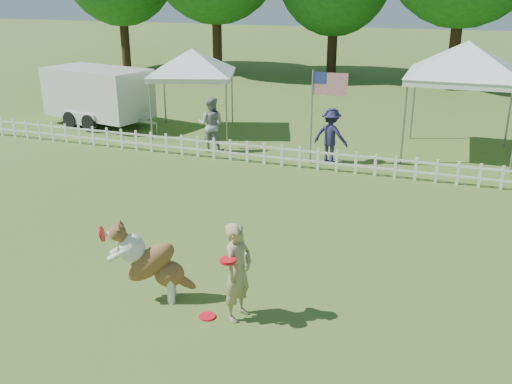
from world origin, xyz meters
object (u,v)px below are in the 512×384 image
Objects in this scene: canopy_tent_left at (193,92)px; flag_pole at (311,118)px; dog at (152,262)px; spectator_b at (331,136)px; canopy_tent_right at (461,101)px; cargo_trailer at (98,96)px; frisbee_on_turf at (207,316)px; handler at (238,272)px; spectator_a at (211,124)px.

canopy_tent_left is 1.04× the size of flag_pole.
spectator_b reaches higher than dog.
canopy_tent_left reaches higher than dog.
cargo_trailer is (-11.78, -0.36, -0.57)m from canopy_tent_right.
frisbee_on_turf is 0.16× the size of spectator_b.
spectator_b is (-3.23, -2.00, -0.81)m from canopy_tent_right.
canopy_tent_left is 5.40m from spectator_b.
flag_pole is (-1.01, 7.81, 0.52)m from handler.
canopy_tent_left reaches higher than spectator_a.
cargo_trailer is at bearing -178.82° from canopy_tent_right.
cargo_trailer is 8.31m from flag_pole.
spectator_a is at bearing 170.22° from flag_pole.
handler is 0.59× the size of flag_pole.
spectator_b is at bearing 171.73° from spectator_a.
frisbee_on_turf is 0.05× the size of cargo_trailer.
canopy_tent_left is at bearing 15.45° from cargo_trailer.
dog is (-1.41, 0.01, -0.10)m from handler.
cargo_trailer is at bearing 105.50° from dog.
canopy_tent_right reaches higher than cargo_trailer.
spectator_a reaches higher than dog.
canopy_tent_right is at bearing -3.59° from handler.
flag_pole reaches higher than frisbee_on_turf.
cargo_trailer is (-3.52, -0.23, -0.33)m from canopy_tent_left.
canopy_tent_left is 2.53m from spectator_a.
spectator_a reaches higher than frisbee_on_turf.
flag_pole is (0.41, 7.80, 0.62)m from dog.
canopy_tent_right is 0.69× the size of cargo_trailer.
frisbee_on_turf is at bearing -91.69° from flag_pole.
spectator_a reaches higher than handler.
dog is 1.18m from frisbee_on_turf.
flag_pole is 1.69× the size of spectator_b.
flag_pole reaches higher than spectator_b.
frisbee_on_turf is at bearing 123.11° from handler.
canopy_tent_right is (4.11, 10.10, 0.91)m from dog.
canopy_tent_left reaches higher than spectator_b.
canopy_tent_right is at bearing -17.26° from canopy_tent_left.
frisbee_on_turf is (0.98, -0.18, -0.64)m from dog.
canopy_tent_right is 7.11m from spectator_a.
spectator_a is (-3.62, 8.19, 0.79)m from frisbee_on_turf.
canopy_tent_right is at bearing 13.43° from cargo_trailer.
dog is 0.42× the size of canopy_tent_right.
handler is at bearing -105.51° from canopy_tent_right.
frisbee_on_turf is 0.08× the size of canopy_tent_right.
spectator_a is at bearing -7.31° from cargo_trailer.
flag_pole is at bearing 43.21° from spectator_b.
cargo_trailer reaches higher than spectator_b.
dog is at bearing -98.80° from flag_pole.
cargo_trailer is at bearing -28.75° from spectator_a.
dog is at bearing -112.71° from canopy_tent_right.
canopy_tent_left is 1.66× the size of spectator_a.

